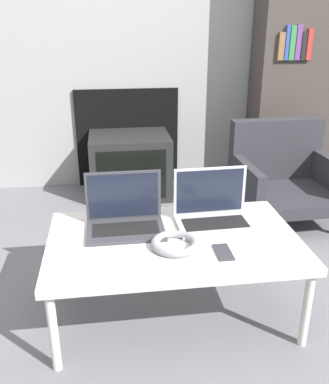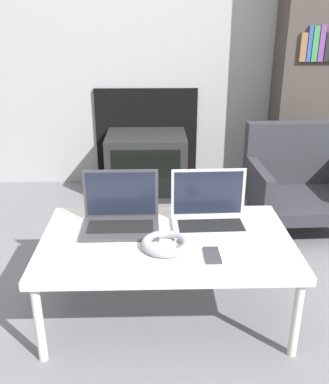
{
  "view_description": "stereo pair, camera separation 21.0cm",
  "coord_description": "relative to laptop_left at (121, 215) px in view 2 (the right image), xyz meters",
  "views": [
    {
      "loc": [
        -0.26,
        -1.39,
        1.28
      ],
      "look_at": [
        0.0,
        0.53,
        0.48
      ],
      "focal_mm": 40.0,
      "sensor_mm": 36.0,
      "label": 1
    },
    {
      "loc": [
        -0.05,
        -1.4,
        1.28
      ],
      "look_at": [
        0.0,
        0.53,
        0.48
      ],
      "focal_mm": 40.0,
      "sensor_mm": 36.0,
      "label": 2
    }
  ],
  "objects": [
    {
      "name": "headphones",
      "position": [
        0.2,
        -0.2,
        -0.04
      ],
      "size": [
        0.2,
        0.2,
        0.03
      ],
      "color": "gray",
      "rests_on": "table"
    },
    {
      "name": "phone",
      "position": [
        0.38,
        -0.28,
        -0.05
      ],
      "size": [
        0.06,
        0.13,
        0.01
      ],
      "color": "#333338",
      "rests_on": "table"
    },
    {
      "name": "tv",
      "position": [
        0.1,
        1.34,
        -0.21
      ],
      "size": [
        0.59,
        0.47,
        0.47
      ],
      "color": "black",
      "rests_on": "ground_plane"
    },
    {
      "name": "ground_plane",
      "position": [
        0.2,
        -0.36,
        -0.45
      ],
      "size": [
        14.0,
        14.0,
        0.0
      ],
      "primitive_type": "plane",
      "color": "slate"
    },
    {
      "name": "bookshelf",
      "position": [
        1.43,
        1.42,
        0.46
      ],
      "size": [
        0.73,
        0.32,
        1.8
      ],
      "color": "#3F3833",
      "rests_on": "ground_plane"
    },
    {
      "name": "laptop_right",
      "position": [
        0.41,
        -0.0,
        0.0
      ],
      "size": [
        0.35,
        0.24,
        0.25
      ],
      "rotation": [
        0.0,
        0.0,
        0.03
      ],
      "color": "#B2B2B7",
      "rests_on": "table"
    },
    {
      "name": "wall_back",
      "position": [
        0.2,
        1.62,
        0.84
      ],
      "size": [
        7.0,
        0.08,
        2.6
      ],
      "color": "#999999",
      "rests_on": "ground_plane"
    },
    {
      "name": "table",
      "position": [
        0.2,
        -0.12,
        -0.09
      ],
      "size": [
        1.09,
        0.66,
        0.39
      ],
      "color": "silver",
      "rests_on": "ground_plane"
    },
    {
      "name": "laptop_left",
      "position": [
        0.0,
        0.0,
        0.0
      ],
      "size": [
        0.35,
        0.23,
        0.25
      ],
      "rotation": [
        0.0,
        0.0,
        0.01
      ],
      "color": "#38383D",
      "rests_on": "table"
    },
    {
      "name": "armchair",
      "position": [
        1.09,
        0.81,
        -0.14
      ],
      "size": [
        0.66,
        0.6,
        0.64
      ],
      "rotation": [
        0.0,
        0.0,
        0.03
      ],
      "color": "#2D2D33",
      "rests_on": "ground_plane"
    }
  ]
}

